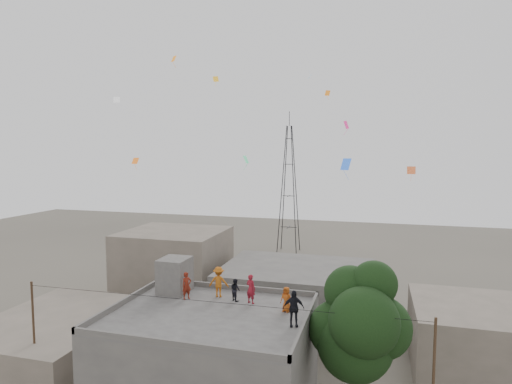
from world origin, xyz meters
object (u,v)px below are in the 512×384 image
transmission_tower (289,189)px  person_red_adult (251,289)px  stair_head_box (175,275)px  tree (359,325)px  person_dark_adult (294,308)px

transmission_tower → person_red_adult: transmission_tower is taller
stair_head_box → tree: bearing=-10.7°
stair_head_box → tree: size_ratio=0.22×
transmission_tower → stair_head_box: bearing=-88.8°
stair_head_box → person_red_adult: 4.85m
stair_head_box → person_red_adult: bearing=-7.0°
person_dark_adult → stair_head_box: bearing=141.8°
person_dark_adult → person_red_adult: bearing=122.5°
stair_head_box → transmission_tower: 37.46m
stair_head_box → tree: tree is taller
transmission_tower → person_dark_adult: (8.40, -40.39, -2.11)m
stair_head_box → person_dark_adult: (7.60, -2.99, -0.14)m
person_red_adult → person_dark_adult: 3.69m
person_red_adult → person_dark_adult: bearing=161.2°
stair_head_box → tree: 10.80m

